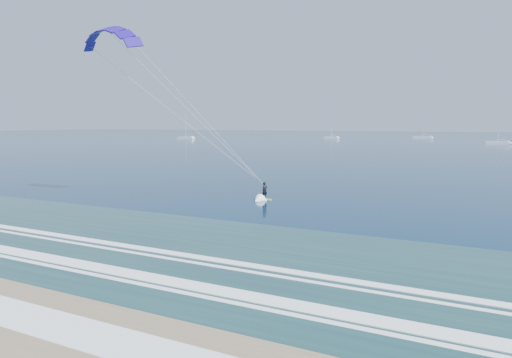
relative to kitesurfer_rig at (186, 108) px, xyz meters
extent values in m
plane|color=#082748|center=(9.99, -25.71, -9.22)|extent=(900.00, 900.00, 0.00)
cube|color=#1E423F|center=(9.99, -17.71, -9.20)|extent=(600.00, 22.00, 0.03)
cube|color=white|center=(9.99, -24.21, -9.18)|extent=(600.00, 0.90, 0.07)
cube|color=white|center=(9.99, -20.21, -9.18)|extent=(600.00, 1.10, 0.07)
cube|color=white|center=(9.99, -16.21, -9.18)|extent=(600.00, 0.70, 0.07)
cube|color=white|center=(9.99, -26.21, -9.11)|extent=(600.00, 2.00, 0.02)
cube|color=#97E11A|center=(6.74, 3.87, -9.18)|extent=(1.41, 0.45, 0.08)
imported|color=black|center=(6.74, 3.87, -8.26)|extent=(0.67, 0.76, 1.74)
cone|color=white|center=(6.59, 2.57, -9.14)|extent=(1.31, 1.74, 1.10)
cube|color=white|center=(-107.12, 150.33, -8.62)|extent=(9.22, 2.40, 1.20)
cylinder|color=silver|center=(-107.12, 150.33, -2.38)|extent=(0.18, 0.18, 11.27)
cylinder|color=silver|center=(-105.92, 150.33, -7.22)|extent=(2.60, 0.12, 0.12)
cube|color=white|center=(-42.36, 183.35, -8.62)|extent=(7.32, 2.40, 1.20)
cylinder|color=silver|center=(-42.36, 183.35, -3.50)|extent=(0.18, 0.18, 9.04)
cylinder|color=silver|center=(-41.16, 183.35, -7.22)|extent=(2.60, 0.12, 0.12)
cube|color=white|center=(-2.66, 212.40, -8.62)|extent=(9.51, 2.40, 1.20)
cylinder|color=silver|center=(-2.66, 212.40, -2.26)|extent=(0.18, 0.18, 11.52)
cylinder|color=silver|center=(-1.46, 212.40, -7.22)|extent=(2.60, 0.12, 0.12)
cube|color=white|center=(30.61, 153.27, -8.62)|extent=(7.95, 2.40, 1.20)
cylinder|color=silver|center=(30.61, 153.27, -3.05)|extent=(0.18, 0.18, 9.94)
cylinder|color=silver|center=(31.81, 153.27, -7.22)|extent=(2.60, 0.12, 0.12)
camera|label=1|loc=(26.56, -37.52, -1.51)|focal=32.00mm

